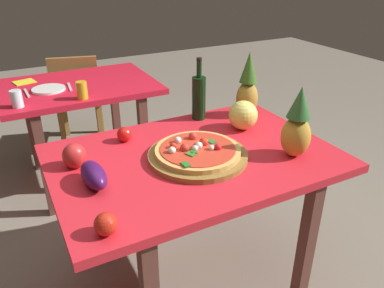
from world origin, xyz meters
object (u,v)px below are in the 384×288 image
Objects in this scene: pizza at (197,150)px; bell_pepper at (74,156)px; dining_chair at (78,95)px; fork_utensil at (27,93)px; pizza_board at (197,156)px; pineapple_left at (248,88)px; napkin_folded at (24,82)px; background_table at (80,99)px; eggplant at (94,175)px; melon at (243,115)px; dinner_plate at (49,89)px; display_table at (194,172)px; pineapple_right at (297,126)px; drinking_glass_juice at (82,90)px; tomato_beside_pepper at (124,134)px; wine_bottle at (199,97)px; knife_utensil at (70,87)px; tomato_near_board at (106,224)px; drinking_glass_water at (17,99)px.

pizza is 0.53m from bell_pepper.
pizza is at bearing 108.97° from dining_chair.
pizza_board is at bearing -68.19° from fork_utensil.
napkin_folded is (-1.07, 1.25, -0.16)m from pineapple_left.
eggplant reaches higher than background_table.
fork_utensil is (-0.95, 1.13, -0.07)m from melon.
dinner_plate is (-0.30, -0.67, 0.30)m from dining_chair.
melon is 0.86m from eggplant.
display_table is 3.91× the size of pineapple_right.
drinking_glass_juice is (-0.13, -0.95, 0.35)m from dining_chair.
bell_pepper is at bearing 93.47° from dining_chair.
pineapple_right is 0.82m from tomato_beside_pepper.
pizza_board is at bearing -119.34° from wine_bottle.
dinner_plate is at bearing 126.77° from wine_bottle.
dinner_plate is (-0.44, 1.30, -0.03)m from pizza.
dining_chair is 1.87× the size of pizza_board.
pineapple_left reaches higher than dinner_plate.
melon is (0.51, -1.80, 0.37)m from dining_chair.
eggplant reaches higher than napkin_folded.
napkin_folded is at bearing 92.76° from bell_pepper.
wine_bottle is 0.61m from pineapple_right.
bell_pepper reaches higher than background_table.
tomato_beside_pepper is at bearing -169.52° from wine_bottle.
tomato_beside_pepper is 0.41× the size of knife_utensil.
pineapple_left is (0.64, -1.65, 0.46)m from dining_chair.
knife_utensil is at bearing -144.32° from background_table.
pizza_board is at bearing 0.37° from eggplant.
dining_chair reaches higher than dinner_plate.
pineapple_left reaches higher than knife_utensil.
napkin_folded is (-0.58, 1.54, 0.10)m from display_table.
bell_pepper is at bearing 158.42° from pineapple_right.
bell_pepper reaches higher than tomato_beside_pepper.
pineapple_left is 1.37m from dinner_plate.
melon reaches higher than dining_chair.
background_table is at bearing 100.33° from display_table.
dining_chair is at bearing 94.07° from pizza.
tomato_near_board is 0.36× the size of dinner_plate.
pineapple_left is at bearing 32.68° from tomato_near_board.
drinking_glass_water is at bearing 143.38° from wine_bottle.
display_table is at bearing -15.76° from bell_pepper.
pizza is 1.34m from knife_utensil.
melon is (0.36, 0.14, 0.17)m from display_table.
display_table is 0.63m from pineapple_left.
drinking_glass_water is at bearing -109.41° from fork_utensil.
dining_chair reaches higher than display_table.
dinner_plate is (0.03, 1.31, -0.04)m from eggplant.
bell_pepper is at bearing -102.86° from background_table.
pineapple_right reaches higher than tomato_beside_pepper.
tomato_beside_pepper is 0.34× the size of dinner_plate.
wine_bottle is 0.94× the size of pineapple_left.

